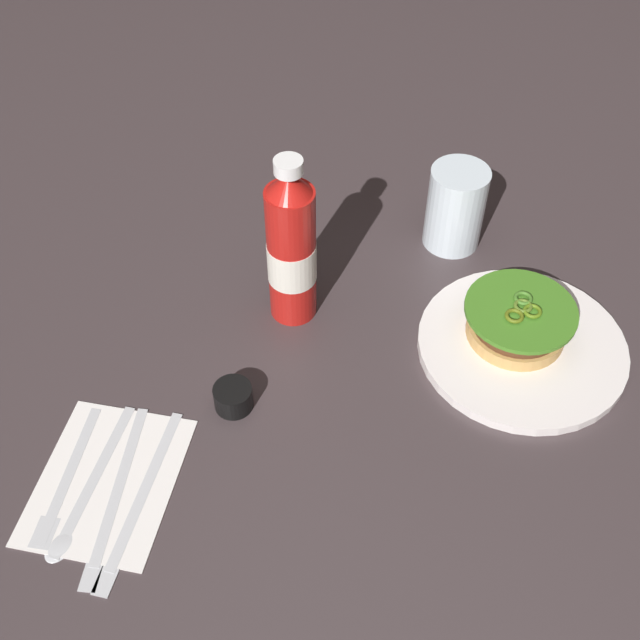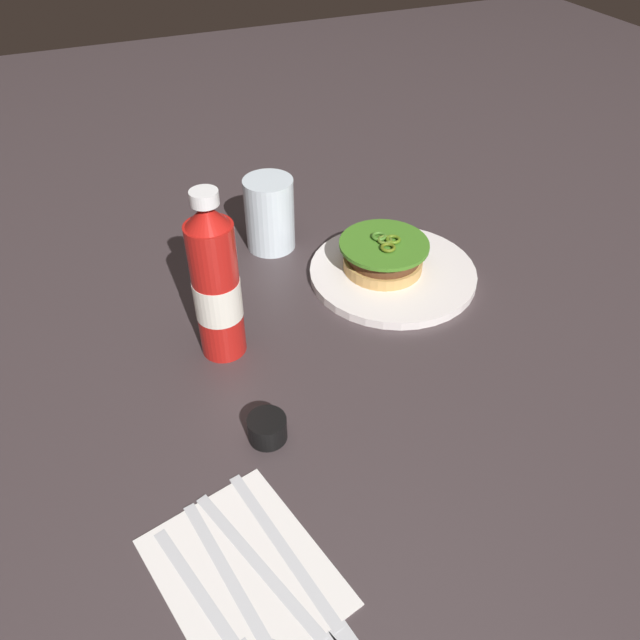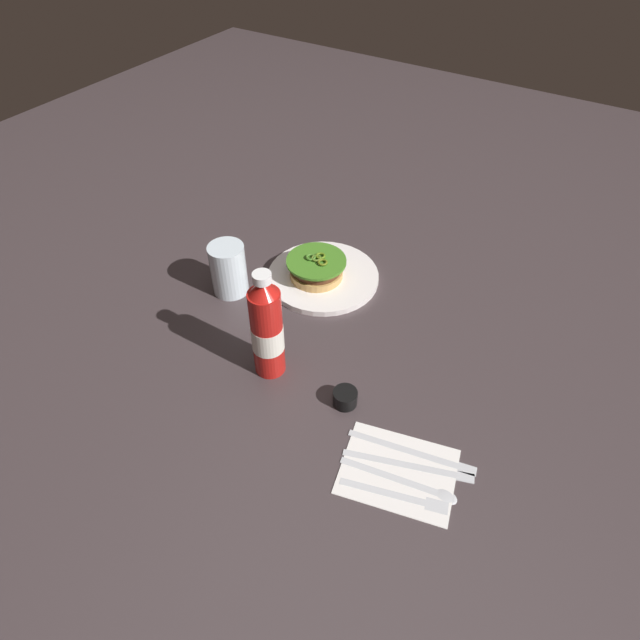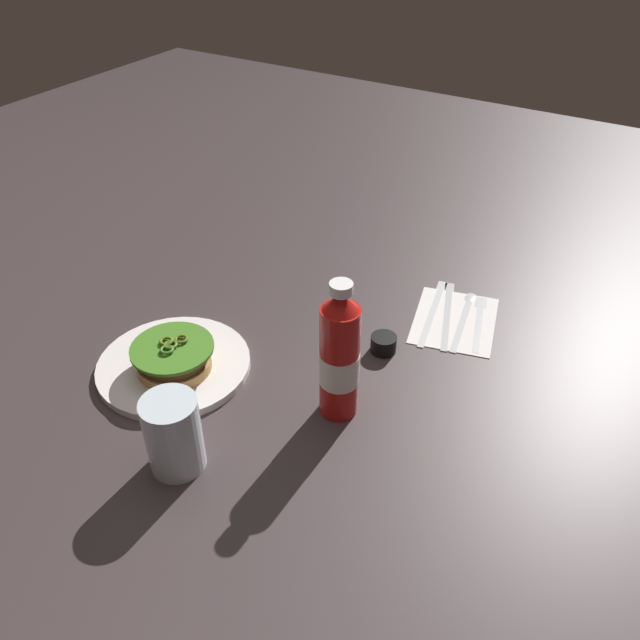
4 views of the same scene
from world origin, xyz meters
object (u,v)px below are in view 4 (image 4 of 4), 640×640
at_px(ketchup_bottle, 339,357).
at_px(condiment_cup, 384,344).
at_px(steak_knife, 434,306).
at_px(dinner_plate, 174,365).
at_px(burger_sandwich, 174,357).
at_px(spoon_utensil, 466,311).
at_px(butter_knife, 448,309).
at_px(napkin, 455,320).
at_px(water_glass, 173,434).
at_px(fork_utensil, 479,317).

height_order(ketchup_bottle, condiment_cup, ketchup_bottle).
bearing_deg(steak_knife, dinner_plate, 141.43).
height_order(burger_sandwich, condiment_cup, burger_sandwich).
relative_size(dinner_plate, spoon_utensil, 1.31).
bearing_deg(butter_knife, burger_sandwich, 141.49).
bearing_deg(dinner_plate, napkin, -43.91).
distance_m(burger_sandwich, condiment_cup, 0.36).
bearing_deg(water_glass, napkin, -22.01).
distance_m(dinner_plate, ketchup_bottle, 0.31).
bearing_deg(burger_sandwich, steak_knife, -36.66).
bearing_deg(spoon_utensil, napkin, 165.24).
xyz_separation_m(water_glass, butter_knife, (0.55, -0.19, -0.05)).
distance_m(napkin, steak_knife, 0.05).
bearing_deg(water_glass, butter_knife, -19.07).
distance_m(butter_knife, steak_knife, 0.03).
relative_size(water_glass, condiment_cup, 2.62).
height_order(burger_sandwich, butter_knife, burger_sandwich).
distance_m(water_glass, steak_knife, 0.57).
bearing_deg(spoon_utensil, ketchup_bottle, 167.06).
bearing_deg(water_glass, dinner_plate, 43.00).
height_order(fork_utensil, steak_knife, same).
relative_size(napkin, fork_utensil, 1.08).
distance_m(ketchup_bottle, water_glass, 0.26).
bearing_deg(dinner_plate, fork_utensil, -44.69).
bearing_deg(butter_knife, napkin, -134.00).
xyz_separation_m(butter_knife, steak_knife, (-0.01, 0.03, 0.00)).
height_order(condiment_cup, spoon_utensil, condiment_cup).
bearing_deg(butter_knife, ketchup_bottle, 171.89).
bearing_deg(butter_knife, steak_knife, 103.12).
bearing_deg(napkin, burger_sandwich, 137.93).
relative_size(butter_knife, steak_knife, 0.96).
relative_size(fork_utensil, butter_knife, 0.82).
distance_m(water_glass, fork_utensil, 0.61).
bearing_deg(fork_utensil, napkin, 126.67).
height_order(water_glass, napkin, water_glass).
height_order(napkin, fork_utensil, fork_utensil).
bearing_deg(steak_knife, spoon_utensil, -73.79).
bearing_deg(ketchup_bottle, dinner_plate, 101.48).
distance_m(napkin, butter_knife, 0.03).
height_order(ketchup_bottle, spoon_utensil, ketchup_bottle).
distance_m(ketchup_bottle, fork_utensil, 0.37).
xyz_separation_m(burger_sandwich, water_glass, (-0.14, -0.13, 0.02)).
height_order(fork_utensil, butter_knife, same).
height_order(water_glass, condiment_cup, water_glass).
relative_size(ketchup_bottle, water_glass, 1.98).
relative_size(dinner_plate, napkin, 1.38).
height_order(burger_sandwich, steak_knife, burger_sandwich).
xyz_separation_m(burger_sandwich, condiment_cup, (0.23, -0.27, -0.02)).
height_order(dinner_plate, water_glass, water_glass).
bearing_deg(dinner_plate, water_glass, -137.00).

